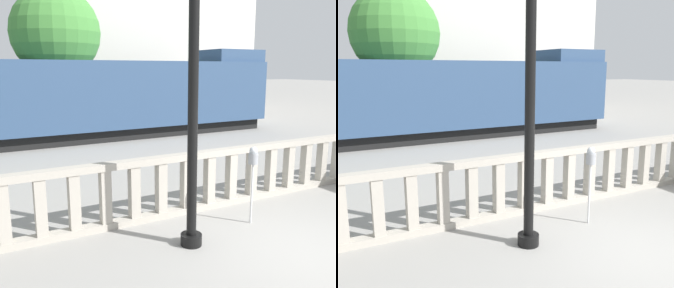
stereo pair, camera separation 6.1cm
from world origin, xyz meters
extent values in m
plane|color=gray|center=(0.00, 0.00, 0.00)|extent=(160.00, 160.00, 0.00)
cube|color=#ADA599|center=(0.00, 2.56, 0.07)|extent=(16.00, 0.24, 0.14)
cube|color=#ADA599|center=(0.00, 2.56, 1.27)|extent=(16.00, 0.24, 0.14)
cube|color=#ADA599|center=(-4.54, 2.56, 0.67)|extent=(0.20, 0.20, 1.06)
cube|color=#ADA599|center=(-3.94, 2.56, 0.67)|extent=(0.20, 0.20, 1.06)
cube|color=#ADA599|center=(-3.33, 2.56, 0.67)|extent=(0.20, 0.20, 1.06)
cube|color=#ADA599|center=(-2.73, 2.56, 0.67)|extent=(0.20, 0.20, 1.06)
cube|color=#ADA599|center=(-2.12, 2.56, 0.67)|extent=(0.20, 0.20, 1.06)
cube|color=#ADA599|center=(-1.51, 2.56, 0.67)|extent=(0.20, 0.20, 1.06)
cube|color=#ADA599|center=(-0.91, 2.56, 0.67)|extent=(0.20, 0.20, 1.06)
cube|color=#ADA599|center=(-0.30, 2.56, 0.67)|extent=(0.20, 0.20, 1.06)
cube|color=#ADA599|center=(0.30, 2.56, 0.67)|extent=(0.20, 0.20, 1.06)
cube|color=#ADA599|center=(0.91, 2.56, 0.67)|extent=(0.20, 0.20, 1.06)
cube|color=#ADA599|center=(1.51, 2.56, 0.67)|extent=(0.20, 0.20, 1.06)
cube|color=#ADA599|center=(2.12, 2.56, 0.67)|extent=(0.20, 0.20, 1.06)
cube|color=#ADA599|center=(2.73, 2.56, 0.67)|extent=(0.20, 0.20, 1.06)
cube|color=#ADA599|center=(3.33, 2.56, 0.67)|extent=(0.20, 0.20, 1.06)
cylinder|color=black|center=(-1.60, 1.21, 0.10)|extent=(0.38, 0.38, 0.20)
cylinder|color=black|center=(-1.60, 1.21, 2.95)|extent=(0.17, 0.17, 5.50)
cylinder|color=silver|center=(-0.02, 1.46, 0.62)|extent=(0.04, 0.04, 1.25)
cylinder|color=gray|center=(-0.02, 1.46, 1.36)|extent=(0.19, 0.19, 0.22)
sphere|color=#B2B7BC|center=(-0.02, 1.46, 1.51)|extent=(0.16, 0.16, 0.16)
cube|color=black|center=(-0.46, 12.19, 0.28)|extent=(17.88, 2.55, 0.55)
cube|color=navy|center=(-0.46, 12.19, 1.99)|extent=(18.24, 3.19, 2.88)
cube|color=navy|center=(7.29, 12.19, 3.73)|extent=(2.74, 2.87, 0.60)
cube|color=black|center=(-2.25, 28.70, 0.28)|extent=(26.47, 2.13, 0.55)
cube|color=gray|center=(-2.25, 28.70, 1.88)|extent=(27.01, 2.66, 2.67)
cube|color=gray|center=(9.76, 28.70, 3.52)|extent=(3.00, 2.39, 0.60)
cube|color=beige|center=(7.03, 20.37, 7.11)|extent=(11.97, 7.36, 14.21)
cylinder|color=#4C3823|center=(-1.10, 13.82, 1.59)|extent=(0.28, 0.28, 3.18)
sphere|color=#428438|center=(-1.10, 13.82, 4.69)|extent=(4.04, 4.04, 4.04)
camera|label=1|loc=(-4.91, -4.08, 3.10)|focal=40.00mm
camera|label=2|loc=(-4.86, -4.11, 3.10)|focal=40.00mm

